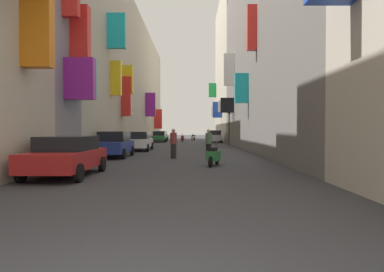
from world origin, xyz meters
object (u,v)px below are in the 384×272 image
object	(u,v)px
parked_car_red	(65,155)
parked_car_green	(158,136)
pedestrian_crossing	(207,143)
parked_car_yellow	(160,135)
scooter_white	(192,137)
parked_car_white	(137,141)
parked_car_blue	(112,144)
scooter_red	(181,139)
parked_car_silver	(213,136)
scooter_green	(212,156)
pedestrian_near_left	(172,144)
traffic_light_near_corner	(228,119)
scooter_black	(138,143)

from	to	relation	value
parked_car_red	parked_car_green	bearing A→B (deg)	89.63
parked_car_green	pedestrian_crossing	bearing A→B (deg)	-78.11
parked_car_yellow	scooter_white	size ratio (longest dim) A/B	2.13
parked_car_white	parked_car_green	bearing A→B (deg)	90.08
parked_car_green	parked_car_white	bearing A→B (deg)	-89.92
parked_car_blue	scooter_red	size ratio (longest dim) A/B	2.41
parked_car_yellow	pedestrian_crossing	bearing A→B (deg)	-79.90
parked_car_silver	scooter_green	xyz separation A→B (m)	(-1.89, -28.43, -0.34)
parked_car_red	pedestrian_near_left	xyz separation A→B (m)	(3.42, 7.54, 0.10)
parked_car_white	parked_car_blue	world-z (taller)	parked_car_blue
parked_car_silver	pedestrian_near_left	size ratio (longest dim) A/B	2.38
parked_car_white	scooter_white	world-z (taller)	parked_car_white
parked_car_silver	traffic_light_near_corner	size ratio (longest dim) A/B	1.01
parked_car_red	traffic_light_near_corner	xyz separation A→B (m)	(8.38, 23.88, 2.02)
scooter_white	scooter_black	world-z (taller)	same
parked_car_green	scooter_black	distance (m)	14.66
parked_car_blue	scooter_green	distance (m)	7.57
scooter_white	traffic_light_near_corner	world-z (taller)	traffic_light_near_corner
scooter_red	parked_car_blue	bearing A→B (deg)	-98.24
parked_car_silver	scooter_black	distance (m)	15.48
parked_car_white	parked_car_green	size ratio (longest dim) A/B	0.97
parked_car_white	traffic_light_near_corner	bearing A→B (deg)	47.74
parked_car_silver	parked_car_blue	xyz separation A→B (m)	(-7.59, -23.47, 0.00)
scooter_red	parked_car_yellow	bearing A→B (deg)	115.49
parked_car_white	scooter_green	bearing A→B (deg)	-65.27
parked_car_blue	traffic_light_near_corner	distance (m)	17.75
parked_car_white	parked_car_silver	xyz separation A→B (m)	(7.14, 17.02, 0.02)
parked_car_white	pedestrian_crossing	size ratio (longest dim) A/B	2.54
scooter_black	pedestrian_near_left	distance (m)	11.48
scooter_white	scooter_red	xyz separation A→B (m)	(-1.42, -7.42, -0.00)
parked_car_blue	scooter_red	xyz separation A→B (m)	(3.45, 23.83, -0.34)
parked_car_white	pedestrian_crossing	world-z (taller)	pedestrian_crossing
traffic_light_near_corner	parked_car_yellow	bearing A→B (deg)	118.84
parked_car_green	parked_car_blue	size ratio (longest dim) A/B	1.03
pedestrian_near_left	traffic_light_near_corner	distance (m)	17.19
parked_car_green	pedestrian_near_left	bearing A→B (deg)	-82.85
parked_car_red	scooter_green	world-z (taller)	parked_car_red
parked_car_green	parked_car_blue	xyz separation A→B (m)	(-0.43, -24.61, 0.06)
parked_car_silver	scooter_red	bearing A→B (deg)	175.10
parked_car_white	pedestrian_near_left	size ratio (longest dim) A/B	2.49
parked_car_red	parked_car_green	world-z (taller)	parked_car_red
parked_car_green	parked_car_silver	size ratio (longest dim) A/B	1.08
scooter_green	parked_car_blue	bearing A→B (deg)	139.02
pedestrian_near_left	parked_car_red	bearing A→B (deg)	-114.42
scooter_white	scooter_black	distance (m)	21.82
parked_car_silver	pedestrian_crossing	xyz separation A→B (m)	(-1.91, -23.84, 0.04)
parked_car_red	scooter_black	world-z (taller)	parked_car_red
parked_car_green	pedestrian_crossing	size ratio (longest dim) A/B	2.62
parked_car_green	scooter_green	size ratio (longest dim) A/B	2.48
parked_car_red	parked_car_white	distance (m)	14.92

